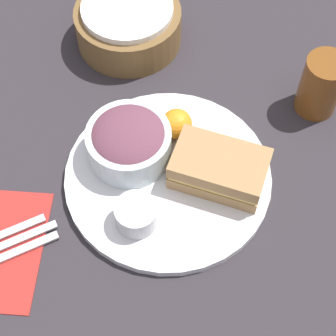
% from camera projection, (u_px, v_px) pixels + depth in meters
% --- Properties ---
extents(ground_plane, '(4.00, 4.00, 0.00)m').
position_uv_depth(ground_plane, '(168.00, 179.00, 0.91)').
color(ground_plane, '#2D282D').
extents(plate, '(0.33, 0.33, 0.02)m').
position_uv_depth(plate, '(168.00, 177.00, 0.90)').
color(plate, silver).
rests_on(plate, ground_plane).
extents(sandwich, '(0.16, 0.12, 0.06)m').
position_uv_depth(sandwich, '(219.00, 169.00, 0.87)').
color(sandwich, '#A37A4C').
rests_on(sandwich, plate).
extents(salad_bowl, '(0.14, 0.14, 0.07)m').
position_uv_depth(salad_bowl, '(129.00, 141.00, 0.88)').
color(salad_bowl, silver).
rests_on(salad_bowl, plate).
extents(dressing_cup, '(0.06, 0.06, 0.04)m').
position_uv_depth(dressing_cup, '(136.00, 215.00, 0.83)').
color(dressing_cup, '#B7B7BC').
rests_on(dressing_cup, plate).
extents(orange_wedge, '(0.05, 0.05, 0.05)m').
position_uv_depth(orange_wedge, '(177.00, 124.00, 0.91)').
color(orange_wedge, orange).
rests_on(orange_wedge, plate).
extents(drink_glass, '(0.07, 0.07, 0.11)m').
position_uv_depth(drink_glass, '(321.00, 85.00, 0.94)').
color(drink_glass, brown).
rests_on(drink_glass, ground_plane).
extents(bread_basket, '(0.20, 0.20, 0.08)m').
position_uv_depth(bread_basket, '(128.00, 24.00, 1.03)').
color(bread_basket, brown).
rests_on(bread_basket, ground_plane).
extents(napkin, '(0.12, 0.20, 0.00)m').
position_uv_depth(napkin, '(1.00, 248.00, 0.84)').
color(napkin, '#B22823').
rests_on(napkin, ground_plane).
extents(fork, '(0.15, 0.10, 0.01)m').
position_uv_depth(fork, '(4.00, 257.00, 0.83)').
color(fork, silver).
rests_on(fork, napkin).
extents(knife, '(0.16, 0.10, 0.01)m').
position_uv_depth(knife, '(0.00, 247.00, 0.84)').
color(knife, silver).
rests_on(knife, napkin).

